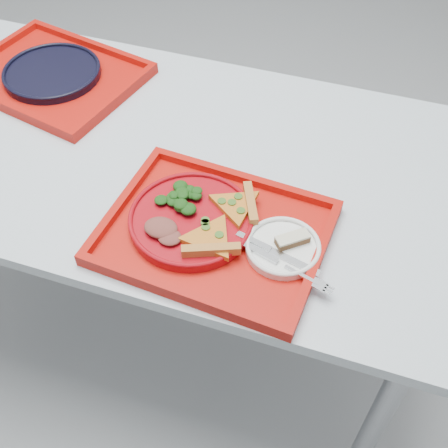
# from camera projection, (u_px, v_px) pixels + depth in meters

# --- Properties ---
(ground) EXTENTS (10.00, 10.00, 0.00)m
(ground) POSITION_uv_depth(u_px,v_px,m) (158.00, 309.00, 1.93)
(ground) COLOR #999DA2
(ground) RESTS_ON ground
(table) EXTENTS (1.60, 0.80, 0.75)m
(table) POSITION_uv_depth(u_px,v_px,m) (135.00, 166.00, 1.42)
(table) COLOR #ADB8C2
(table) RESTS_ON ground
(tray_main) EXTENTS (0.47, 0.38, 0.01)m
(tray_main) POSITION_uv_depth(u_px,v_px,m) (215.00, 235.00, 1.16)
(tray_main) COLOR #AE1109
(tray_main) RESTS_ON table
(tray_far) EXTENTS (0.51, 0.44, 0.01)m
(tray_far) POSITION_uv_depth(u_px,v_px,m) (53.00, 78.00, 1.53)
(tray_far) COLOR #AE1109
(tray_far) RESTS_ON table
(dinner_plate) EXTENTS (0.26, 0.26, 0.02)m
(dinner_plate) POSITION_uv_depth(u_px,v_px,m) (191.00, 220.00, 1.17)
(dinner_plate) COLOR maroon
(dinner_plate) RESTS_ON tray_main
(side_plate) EXTENTS (0.15, 0.15, 0.01)m
(side_plate) POSITION_uv_depth(u_px,v_px,m) (283.00, 249.00, 1.12)
(side_plate) COLOR white
(side_plate) RESTS_ON tray_main
(navy_plate) EXTENTS (0.26, 0.26, 0.02)m
(navy_plate) POSITION_uv_depth(u_px,v_px,m) (52.00, 73.00, 1.52)
(navy_plate) COLOR black
(navy_plate) RESTS_ON tray_far
(pizza_slice_a) EXTENTS (0.16, 0.17, 0.02)m
(pizza_slice_a) POSITION_uv_depth(u_px,v_px,m) (210.00, 237.00, 1.12)
(pizza_slice_a) COLOR orange
(pizza_slice_a) RESTS_ON dinner_plate
(pizza_slice_b) EXTENTS (0.16, 0.15, 0.02)m
(pizza_slice_b) POSITION_uv_depth(u_px,v_px,m) (236.00, 204.00, 1.18)
(pizza_slice_b) COLOR orange
(pizza_slice_b) RESTS_ON dinner_plate
(salad_heap) EXTENTS (0.08, 0.07, 0.04)m
(salad_heap) POSITION_uv_depth(u_px,v_px,m) (178.00, 193.00, 1.18)
(salad_heap) COLOR black
(salad_heap) RESTS_ON dinner_plate
(meat_portion) EXTENTS (0.07, 0.06, 0.02)m
(meat_portion) POSITION_uv_depth(u_px,v_px,m) (161.00, 228.00, 1.13)
(meat_portion) COLOR brown
(meat_portion) RESTS_ON dinner_plate
(dessert_bar) EXTENTS (0.07, 0.06, 0.02)m
(dessert_bar) POSITION_uv_depth(u_px,v_px,m) (292.00, 239.00, 1.12)
(dessert_bar) COLOR #462C17
(dessert_bar) RESTS_ON side_plate
(knife) EXTENTS (0.18, 0.06, 0.01)m
(knife) POSITION_uv_depth(u_px,v_px,m) (277.00, 253.00, 1.10)
(knife) COLOR silver
(knife) RESTS_ON side_plate
(fork) EXTENTS (0.18, 0.07, 0.01)m
(fork) POSITION_uv_depth(u_px,v_px,m) (284.00, 265.00, 1.08)
(fork) COLOR silver
(fork) RESTS_ON side_plate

